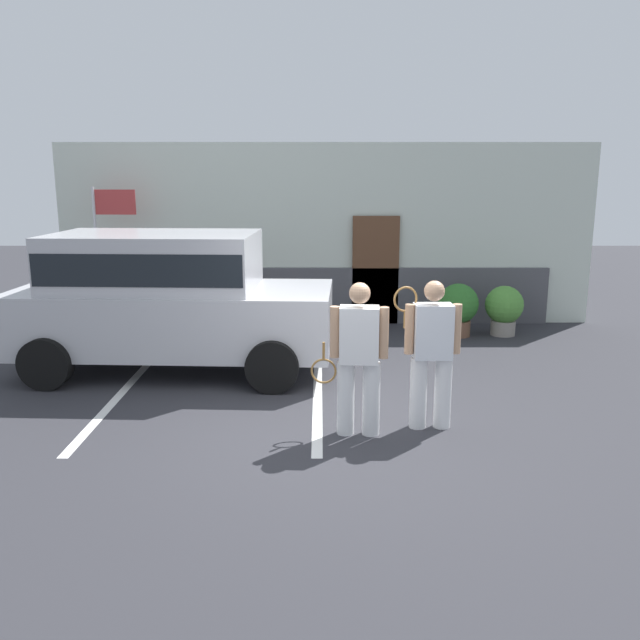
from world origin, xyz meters
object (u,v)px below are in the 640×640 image
Objects in this scene: tennis_player_woman at (435,352)px; tennis_player_man at (361,357)px; potted_plant_secondary at (507,308)px; flag_pole at (110,231)px; parked_suv at (170,295)px; potted_plant_by_porch at (461,307)px.

tennis_player_man is at bearing 11.91° from tennis_player_woman.
potted_plant_secondary is (2.08, 4.49, -0.40)m from tennis_player_woman.
tennis_player_woman reaches higher than potted_plant_secondary.
potted_plant_secondary is 7.42m from flag_pole.
tennis_player_man is 0.65× the size of flag_pole.
parked_suv is 5.16× the size of potted_plant_secondary.
potted_plant_by_porch reaches higher than potted_plant_secondary.
parked_suv is at bearing -38.74° from tennis_player_man.
parked_suv is 1.76× the size of flag_pole.
tennis_player_man is at bearing -49.77° from flag_pole.
flag_pole is (-5.20, 4.95, 0.96)m from tennis_player_woman.
parked_suv reaches higher than tennis_player_woman.
flag_pole reaches higher than parked_suv.
tennis_player_man is at bearing -114.09° from potted_plant_by_porch.
potted_plant_by_porch is 0.36× the size of flag_pole.
flag_pole reaches higher than tennis_player_woman.
potted_plant_by_porch is (2.07, 4.63, -0.37)m from tennis_player_man.
potted_plant_by_porch is 6.59m from flag_pole.
tennis_player_woman is at bearing -105.47° from potted_plant_by_porch.
potted_plant_by_porch is at bearing -176.18° from potted_plant_secondary.
parked_suv is 4.20m from tennis_player_woman.
tennis_player_man is (2.68, -2.48, -0.25)m from parked_suv.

